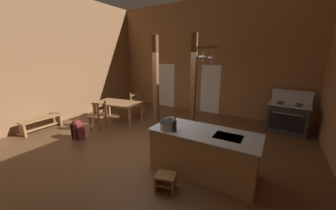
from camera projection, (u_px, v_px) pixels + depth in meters
The scene contains 18 objects.
ground_plane at pixel (149, 147), 5.10m from camera, with size 9.00×8.63×0.10m, color brown.
wall_back at pixel (203, 58), 7.82m from camera, with size 9.00×0.14×4.64m, color #93663F.
wall_left at pixel (52, 59), 6.55m from camera, with size 0.14×8.63×4.64m, color #93663F.
glazed_door_back_left at pixel (165, 85), 8.99m from camera, with size 1.00×0.01×2.05m, color white.
glazed_panel_back_right at pixel (210, 89), 7.88m from camera, with size 0.84×0.01×2.05m, color white.
kitchen_island at pixel (203, 152), 3.85m from camera, with size 2.17×0.98×0.91m.
stove_range at pixel (287, 117), 5.95m from camera, with size 1.22×0.92×1.32m.
support_post_with_pot_rack at pixel (194, 86), 5.08m from camera, with size 0.67×0.27×2.99m.
support_post_center at pixel (156, 87), 5.65m from camera, with size 0.14×0.14×2.99m.
step_stool at pixel (166, 181), 3.38m from camera, with size 0.42×0.37×0.30m.
dining_table at pixel (118, 104), 6.90m from camera, with size 1.80×1.11×0.74m.
ladderback_chair_near_window at pixel (99, 116), 6.21m from camera, with size 0.51×0.51×0.95m.
ladderback_chair_by_post at pixel (137, 105), 7.65m from camera, with size 0.55×0.55×0.95m.
bench_along_left_wall at pixel (42, 122), 6.06m from camera, with size 0.38×1.23×0.44m.
backpack at pixel (77, 129), 5.47m from camera, with size 0.33×0.32×0.60m.
stockpot_on_counter at pixel (167, 125), 3.81m from camera, with size 0.37×0.30×0.18m.
mixing_bowl_on_counter at pixel (170, 120), 4.27m from camera, with size 0.23×0.23×0.08m.
bottle_tall_on_counter at pixel (175, 126), 3.72m from camera, with size 0.08×0.08×0.30m.
Camera 1 is at (2.83, -3.71, 2.38)m, focal length 19.70 mm.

